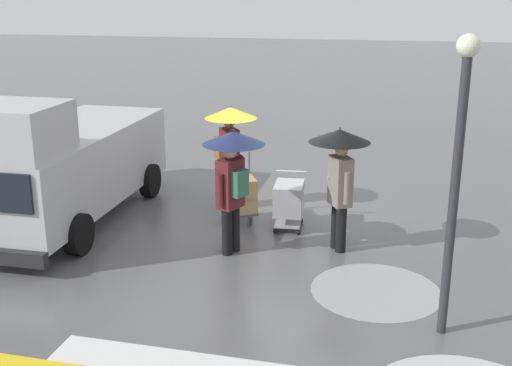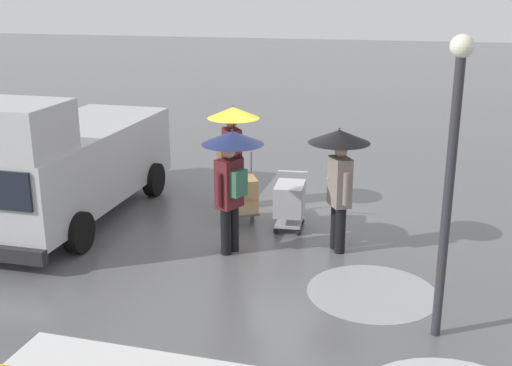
{
  "view_description": "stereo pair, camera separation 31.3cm",
  "coord_description": "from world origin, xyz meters",
  "px_view_note": "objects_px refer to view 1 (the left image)",
  "views": [
    {
      "loc": [
        -1.93,
        11.56,
        4.37
      ],
      "look_at": [
        0.27,
        1.01,
        1.05
      ],
      "focal_mm": 44.77,
      "sensor_mm": 36.0,
      "label": 1
    },
    {
      "loc": [
        -2.23,
        11.49,
        4.37
      ],
      "look_at": [
        0.27,
        1.01,
        1.05
      ],
      "focal_mm": 44.77,
      "sensor_mm": 36.0,
      "label": 2
    }
  ],
  "objects_px": {
    "pedestrian_pink_side": "(340,160)",
    "pedestrian_white_side": "(230,134)",
    "pedestrian_black_side": "(233,164)",
    "cargo_van_parked_right": "(62,164)",
    "shopping_cart_vendor": "(289,200)",
    "hand_dolly_boxes": "(242,195)",
    "street_lamp": "(458,159)"
  },
  "relations": [
    {
      "from": "hand_dolly_boxes",
      "to": "pedestrian_white_side",
      "type": "xyz_separation_m",
      "value": [
        0.41,
        -0.71,
        1.03
      ]
    },
    {
      "from": "pedestrian_pink_side",
      "to": "pedestrian_black_side",
      "type": "distance_m",
      "value": 1.8
    },
    {
      "from": "cargo_van_parked_right",
      "to": "hand_dolly_boxes",
      "type": "relative_size",
      "value": 4.09
    },
    {
      "from": "cargo_van_parked_right",
      "to": "shopping_cart_vendor",
      "type": "height_order",
      "value": "cargo_van_parked_right"
    },
    {
      "from": "pedestrian_pink_side",
      "to": "pedestrian_white_side",
      "type": "bearing_deg",
      "value": -35.74
    },
    {
      "from": "street_lamp",
      "to": "hand_dolly_boxes",
      "type": "bearing_deg",
      "value": -44.98
    },
    {
      "from": "pedestrian_black_side",
      "to": "street_lamp",
      "type": "bearing_deg",
      "value": 148.56
    },
    {
      "from": "shopping_cart_vendor",
      "to": "pedestrian_white_side",
      "type": "bearing_deg",
      "value": -33.72
    },
    {
      "from": "shopping_cart_vendor",
      "to": "street_lamp",
      "type": "bearing_deg",
      "value": 127.78
    },
    {
      "from": "cargo_van_parked_right",
      "to": "pedestrian_white_side",
      "type": "relative_size",
      "value": 2.5
    },
    {
      "from": "hand_dolly_boxes",
      "to": "pedestrian_black_side",
      "type": "distance_m",
      "value": 1.81
    },
    {
      "from": "pedestrian_black_side",
      "to": "hand_dolly_boxes",
      "type": "bearing_deg",
      "value": -83.02
    },
    {
      "from": "cargo_van_parked_right",
      "to": "shopping_cart_vendor",
      "type": "distance_m",
      "value": 4.34
    },
    {
      "from": "pedestrian_pink_side",
      "to": "pedestrian_white_side",
      "type": "relative_size",
      "value": 1.0
    },
    {
      "from": "pedestrian_black_side",
      "to": "street_lamp",
      "type": "xyz_separation_m",
      "value": [
        -3.33,
        2.03,
        0.8
      ]
    },
    {
      "from": "cargo_van_parked_right",
      "to": "street_lamp",
      "type": "bearing_deg",
      "value": 157.93
    },
    {
      "from": "hand_dolly_boxes",
      "to": "pedestrian_pink_side",
      "type": "relative_size",
      "value": 0.61
    },
    {
      "from": "pedestrian_pink_side",
      "to": "pedestrian_black_side",
      "type": "relative_size",
      "value": 1.0
    },
    {
      "from": "shopping_cart_vendor",
      "to": "pedestrian_pink_side",
      "type": "bearing_deg",
      "value": 141.61
    },
    {
      "from": "pedestrian_black_side",
      "to": "pedestrian_pink_side",
      "type": "bearing_deg",
      "value": -163.37
    },
    {
      "from": "cargo_van_parked_right",
      "to": "pedestrian_white_side",
      "type": "distance_m",
      "value": 3.27
    },
    {
      "from": "hand_dolly_boxes",
      "to": "pedestrian_pink_side",
      "type": "distance_m",
      "value": 2.38
    },
    {
      "from": "shopping_cart_vendor",
      "to": "pedestrian_black_side",
      "type": "xyz_separation_m",
      "value": [
        0.76,
        1.28,
        1.0
      ]
    },
    {
      "from": "pedestrian_pink_side",
      "to": "street_lamp",
      "type": "relative_size",
      "value": 0.56
    },
    {
      "from": "pedestrian_pink_side",
      "to": "pedestrian_black_side",
      "type": "height_order",
      "value": "same"
    },
    {
      "from": "pedestrian_pink_side",
      "to": "pedestrian_black_side",
      "type": "xyz_separation_m",
      "value": [
        1.73,
        0.52,
        -0.01
      ]
    },
    {
      "from": "street_lamp",
      "to": "pedestrian_white_side",
      "type": "bearing_deg",
      "value": -47.1
    },
    {
      "from": "pedestrian_pink_side",
      "to": "cargo_van_parked_right",
      "type": "bearing_deg",
      "value": -2.39
    },
    {
      "from": "pedestrian_black_side",
      "to": "cargo_van_parked_right",
      "type": "bearing_deg",
      "value": -11.84
    },
    {
      "from": "cargo_van_parked_right",
      "to": "pedestrian_black_side",
      "type": "distance_m",
      "value": 3.6
    },
    {
      "from": "hand_dolly_boxes",
      "to": "pedestrian_pink_side",
      "type": "height_order",
      "value": "pedestrian_pink_side"
    },
    {
      "from": "cargo_van_parked_right",
      "to": "pedestrian_pink_side",
      "type": "relative_size",
      "value": 2.5
    }
  ]
}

